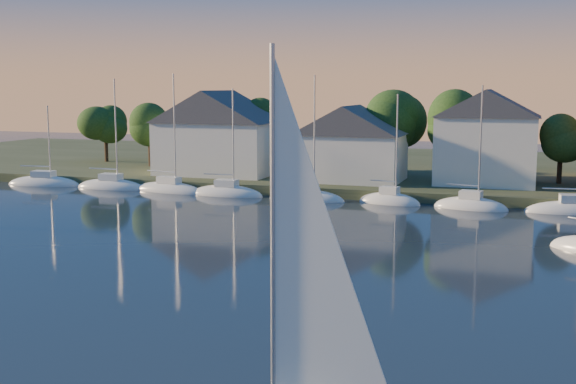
% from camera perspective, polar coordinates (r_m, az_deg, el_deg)
% --- Properties ---
extents(shoreline_land, '(160.00, 50.00, 2.00)m').
position_cam_1_polar(shoreline_land, '(95.00, 11.09, 1.48)').
color(shoreline_land, '#2F3A22').
rests_on(shoreline_land, ground).
extents(wooden_dock, '(120.00, 3.00, 1.00)m').
position_cam_1_polar(wooden_dock, '(72.48, 8.59, -0.55)').
color(wooden_dock, brown).
rests_on(wooden_dock, ground).
extents(clubhouse_west, '(13.65, 9.45, 9.64)m').
position_cam_1_polar(clubhouse_west, '(84.15, -5.50, 4.79)').
color(clubhouse_west, white).
rests_on(clubhouse_west, shoreline_land).
extents(clubhouse_centre, '(11.55, 8.40, 8.08)m').
position_cam_1_polar(clubhouse_centre, '(78.00, 4.99, 3.94)').
color(clubhouse_centre, white).
rests_on(clubhouse_centre, shoreline_land).
extents(clubhouse_east, '(10.50, 8.40, 9.80)m').
position_cam_1_polar(clubhouse_east, '(77.81, 15.45, 4.30)').
color(clubhouse_east, white).
rests_on(clubhouse_east, shoreline_land).
extents(tree_line, '(93.40, 5.40, 8.90)m').
position_cam_1_polar(tree_line, '(82.29, 11.46, 5.45)').
color(tree_line, '#3A281A').
rests_on(tree_line, shoreline_land).
extents(moored_fleet, '(79.50, 2.40, 12.05)m').
position_cam_1_polar(moored_fleet, '(70.39, 4.95, -0.67)').
color(moored_fleet, silver).
rests_on(moored_fleet, ground).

